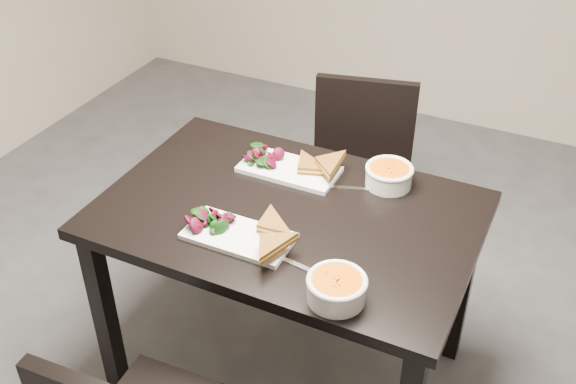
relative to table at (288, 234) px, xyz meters
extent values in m
cube|color=black|center=(0.00, 0.00, 0.08)|extent=(1.20, 0.80, 0.04)
cube|color=black|center=(-0.54, -0.34, -0.30)|extent=(0.06, 0.06, 0.71)
cube|color=black|center=(-0.54, 0.34, -0.30)|extent=(0.06, 0.06, 0.71)
cube|color=black|center=(0.54, 0.34, -0.30)|extent=(0.06, 0.06, 0.71)
cube|color=black|center=(0.01, 0.63, -0.22)|extent=(0.50, 0.50, 0.04)
cube|color=black|center=(-0.12, 0.41, -0.45)|extent=(0.05, 0.05, 0.41)
cube|color=black|center=(0.23, 0.49, -0.45)|extent=(0.05, 0.05, 0.41)
cube|color=black|center=(-0.21, 0.76, -0.45)|extent=(0.05, 0.05, 0.41)
cube|color=black|center=(0.14, 0.85, -0.45)|extent=(0.05, 0.05, 0.41)
cube|color=black|center=(-0.03, 0.81, 0.00)|extent=(0.42, 0.13, 0.40)
cube|color=white|center=(-0.07, -0.20, 0.11)|extent=(0.33, 0.16, 0.02)
cylinder|color=white|center=(0.29, -0.31, 0.13)|extent=(0.16, 0.16, 0.06)
cylinder|color=orange|center=(0.29, -0.31, 0.16)|extent=(0.14, 0.14, 0.02)
torus|color=white|center=(0.29, -0.31, 0.17)|extent=(0.17, 0.17, 0.02)
cube|color=silver|center=(0.11, -0.23, 0.10)|extent=(0.18, 0.04, 0.00)
cube|color=white|center=(-0.09, 0.20, 0.11)|extent=(0.34, 0.17, 0.02)
cylinder|color=white|center=(0.24, 0.28, 0.13)|extent=(0.16, 0.16, 0.06)
cylinder|color=orange|center=(0.24, 0.28, 0.16)|extent=(0.13, 0.13, 0.02)
torus|color=white|center=(0.24, 0.28, 0.16)|extent=(0.16, 0.16, 0.02)
cube|color=silver|center=(0.15, 0.20, 0.10)|extent=(0.18, 0.07, 0.00)
camera|label=1|loc=(0.76, -1.58, 1.40)|focal=42.42mm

